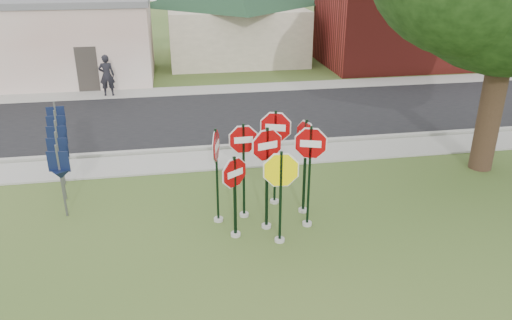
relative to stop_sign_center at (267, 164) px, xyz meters
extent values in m
plane|color=#36531F|center=(-0.06, -1.02, -1.75)|extent=(120.00, 120.00, 0.00)
cube|color=#97978F|center=(-0.06, 4.48, -1.72)|extent=(60.00, 1.60, 0.06)
cube|color=black|center=(-0.06, 8.98, -1.73)|extent=(60.00, 7.00, 0.04)
cube|color=#97978F|center=(-0.06, 13.28, -1.72)|extent=(60.00, 1.60, 0.06)
cube|color=#97978F|center=(-0.06, 5.48, -1.68)|extent=(60.00, 0.20, 0.14)
cylinder|color=#A6A49B|center=(0.00, 0.00, -1.71)|extent=(0.24, 0.24, 0.08)
cube|color=black|center=(0.00, 0.00, -0.42)|extent=(0.07, 0.07, 2.66)
cylinder|color=white|center=(0.00, 0.00, 0.48)|extent=(1.05, 0.34, 1.10)
cylinder|color=#910507|center=(0.00, 0.00, 0.48)|extent=(0.98, 0.32, 1.02)
cube|color=white|center=(0.00, 0.00, 0.48)|extent=(0.49, 0.16, 0.18)
cylinder|color=#A6A49B|center=(0.19, -0.69, -1.71)|extent=(0.24, 0.24, 0.08)
cube|color=black|center=(0.19, -0.69, -0.58)|extent=(0.06, 0.06, 2.33)
cylinder|color=white|center=(0.19, -0.69, 0.12)|extent=(1.15, 0.13, 1.15)
cylinder|color=#FBE800|center=(0.19, -0.69, 0.12)|extent=(1.07, 0.13, 1.07)
cylinder|color=#A6A49B|center=(-0.82, -0.26, -1.71)|extent=(0.24, 0.24, 0.08)
cube|color=black|center=(-0.82, -0.26, -0.70)|extent=(0.08, 0.08, 2.10)
cylinder|color=white|center=(-0.82, -0.26, -0.06)|extent=(0.84, 0.60, 1.02)
cylinder|color=#910507|center=(-0.82, -0.26, -0.06)|extent=(0.78, 0.56, 0.94)
cube|color=white|center=(-0.82, -0.26, -0.06)|extent=(0.39, 0.28, 0.16)
cylinder|color=#A6A49B|center=(1.04, -0.06, -1.71)|extent=(0.24, 0.24, 0.08)
cube|color=black|center=(1.04, -0.06, -0.42)|extent=(0.07, 0.07, 2.66)
cylinder|color=white|center=(1.04, -0.06, 0.48)|extent=(1.04, 0.36, 1.09)
cylinder|color=#910507|center=(1.04, -0.06, 0.48)|extent=(0.96, 0.34, 1.01)
cube|color=white|center=(1.04, -0.06, 0.48)|extent=(0.48, 0.17, 0.17)
cylinder|color=#A6A49B|center=(0.47, 1.27, -1.71)|extent=(0.24, 0.24, 0.08)
cube|color=black|center=(0.47, 1.27, -0.42)|extent=(0.07, 0.07, 2.66)
cylinder|color=white|center=(0.47, 1.27, 0.46)|extent=(1.08, 0.39, 1.14)
cylinder|color=#910507|center=(0.47, 1.27, 0.46)|extent=(1.00, 0.36, 1.06)
cube|color=white|center=(0.47, 1.27, 0.46)|extent=(0.50, 0.18, 0.18)
cylinder|color=#A6A49B|center=(-0.47, 0.67, -1.71)|extent=(0.24, 0.24, 0.08)
cube|color=black|center=(-0.47, 0.67, -0.47)|extent=(0.06, 0.05, 2.56)
cylinder|color=white|center=(-0.47, 0.67, 0.40)|extent=(1.01, 0.04, 1.01)
cylinder|color=#910507|center=(-0.47, 0.67, 0.40)|extent=(0.94, 0.04, 0.94)
cube|color=white|center=(-0.47, 0.67, 0.40)|extent=(0.47, 0.02, 0.16)
cylinder|color=#A6A49B|center=(1.12, 0.64, -1.71)|extent=(0.24, 0.24, 0.08)
cube|color=black|center=(1.12, 0.64, -0.46)|extent=(0.07, 0.07, 2.58)
cylinder|color=white|center=(1.12, 0.64, 0.38)|extent=(0.40, 1.08, 1.15)
cylinder|color=#910507|center=(1.12, 0.64, 0.38)|extent=(0.38, 1.01, 1.06)
cube|color=white|center=(1.12, 0.64, 0.38)|extent=(0.19, 0.50, 0.18)
cylinder|color=#A6A49B|center=(-1.16, 0.53, -1.71)|extent=(0.24, 0.24, 0.08)
cube|color=black|center=(-1.16, 0.53, -0.49)|extent=(0.06, 0.07, 2.52)
cylinder|color=white|center=(-1.16, 0.53, 0.33)|extent=(0.30, 1.06, 1.09)
cylinder|color=#910507|center=(-1.16, 0.53, 0.33)|extent=(0.28, 0.98, 1.01)
cube|color=white|center=(-1.16, 0.53, 0.33)|extent=(0.14, 0.49, 0.17)
cube|color=#59595E|center=(-5.06, 1.48, -0.75)|extent=(0.05, 0.05, 2.00)
cube|color=black|center=(-5.06, 1.48, -0.20)|extent=(0.55, 0.13, 0.55)
cone|color=black|center=(-5.06, 1.48, -0.55)|extent=(0.65, 0.65, 0.25)
cube|color=#59595E|center=(-5.26, 2.48, -0.75)|extent=(0.05, 0.05, 2.00)
cube|color=black|center=(-5.26, 2.48, -0.20)|extent=(0.55, 0.09, 0.55)
cone|color=black|center=(-5.26, 2.48, -0.55)|extent=(0.62, 0.62, 0.25)
cube|color=#59595E|center=(-5.46, 3.48, -0.75)|extent=(0.05, 0.05, 2.00)
cube|color=black|center=(-5.46, 3.48, -0.20)|extent=(0.55, 0.05, 0.55)
cone|color=black|center=(-5.46, 3.48, -0.55)|extent=(0.58, 0.58, 0.25)
cube|color=#59595E|center=(-5.66, 4.48, -0.75)|extent=(0.05, 0.05, 2.00)
cube|color=black|center=(-5.66, 4.48, -0.20)|extent=(0.55, 0.05, 0.55)
cone|color=black|center=(-5.66, 4.48, -0.55)|extent=(0.58, 0.58, 0.25)
cube|color=#59595E|center=(-5.86, 5.48, -0.75)|extent=(0.05, 0.05, 2.00)
cube|color=black|center=(-5.86, 5.48, -0.20)|extent=(0.55, 0.09, 0.55)
cone|color=black|center=(-5.86, 5.48, -0.55)|extent=(0.62, 0.62, 0.25)
cube|color=silver|center=(-9.06, 16.98, 0.25)|extent=(12.00, 6.00, 4.00)
cube|color=slate|center=(-9.06, 16.98, 2.30)|extent=(12.20, 6.20, 0.30)
cube|color=#332D28|center=(-6.06, 14.00, -0.65)|extent=(1.00, 0.10, 2.20)
cube|color=beige|center=(1.94, 20.98, -0.15)|extent=(8.00, 8.00, 3.20)
cube|color=maroon|center=(11.94, 17.48, 0.50)|extent=(10.00, 6.00, 4.50)
cube|color=white|center=(9.94, 14.53, 0.85)|extent=(2.00, 0.08, 0.90)
cylinder|color=black|center=(7.44, 2.48, 0.90)|extent=(0.70, 0.70, 5.30)
cylinder|color=black|center=(21.94, 24.98, 0.25)|extent=(0.50, 0.50, 4.00)
imported|color=black|center=(-5.07, 13.03, -0.72)|extent=(0.70, 0.46, 1.93)
camera|label=1|loc=(-2.11, -10.70, 4.76)|focal=35.00mm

